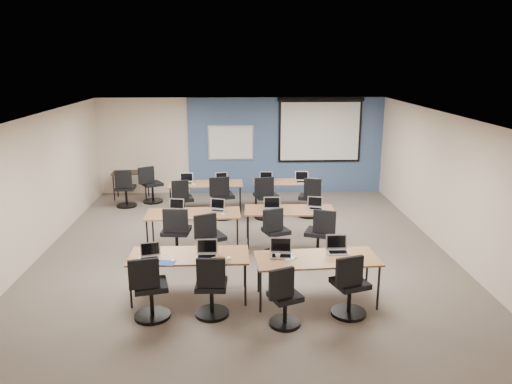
{
  "coord_description": "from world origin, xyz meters",
  "views": [
    {
      "loc": [
        -0.15,
        -9.45,
        3.73
      ],
      "look_at": [
        0.24,
        0.4,
        1.09
      ],
      "focal_mm": 35.0,
      "sensor_mm": 36.0,
      "label": 1
    }
  ],
  "objects_px": {
    "task_chair_7": "(319,238)",
    "laptop_10": "(266,180)",
    "laptop_2": "(281,252)",
    "task_chair_11": "(309,201)",
    "task_chair_5": "(210,242)",
    "task_chair_9": "(222,201)",
    "training_table_back_left": "(206,185)",
    "spare_chair_a": "(151,188)",
    "laptop_6": "(272,207)",
    "task_chair_10": "(266,201)",
    "laptop_3": "(337,248)",
    "laptop_7": "(315,206)",
    "laptop_8": "(186,181)",
    "training_table_front_right": "(317,260)",
    "spare_chair_b": "(126,192)",
    "whiteboard": "(231,143)",
    "laptop_4": "(176,208)",
    "task_chair_1": "(211,291)",
    "training_table_front_left": "(189,257)",
    "task_chair_0": "(150,293)",
    "laptop_1": "(207,252)",
    "laptop_0": "(150,255)",
    "training_table_mid_right": "(289,212)",
    "task_chair_8": "(183,202)",
    "laptop_11": "(302,179)",
    "task_chair_3": "(349,290)",
    "projector_screen": "(320,127)",
    "training_table_mid_left": "(193,215)",
    "task_chair_6": "(275,236)",
    "utility_table": "(131,175)",
    "task_chair_2": "(284,302)",
    "task_chair_4": "(176,237)",
    "laptop_5": "(218,208)"
  },
  "relations": [
    {
      "from": "laptop_0",
      "to": "laptop_3",
      "type": "relative_size",
      "value": 0.9
    },
    {
      "from": "task_chair_7",
      "to": "laptop_2",
      "type": "bearing_deg",
      "value": -97.62
    },
    {
      "from": "projector_screen",
      "to": "task_chair_11",
      "type": "distance_m",
      "value": 2.82
    },
    {
      "from": "task_chair_3",
      "to": "laptop_8",
      "type": "xyz_separation_m",
      "value": [
        -2.9,
        5.43,
        0.37
      ]
    },
    {
      "from": "laptop_2",
      "to": "task_chair_8",
      "type": "xyz_separation_m",
      "value": [
        -1.98,
        4.22,
        -0.39
      ]
    },
    {
      "from": "laptop_2",
      "to": "task_chair_11",
      "type": "relative_size",
      "value": 0.35
    },
    {
      "from": "training_table_front_left",
      "to": "task_chair_0",
      "type": "bearing_deg",
      "value": -127.53
    },
    {
      "from": "whiteboard",
      "to": "laptop_1",
      "type": "height_order",
      "value": "whiteboard"
    },
    {
      "from": "training_table_mid_right",
      "to": "task_chair_8",
      "type": "height_order",
      "value": "task_chair_8"
    },
    {
      "from": "laptop_3",
      "to": "spare_chair_b",
      "type": "height_order",
      "value": "spare_chair_b"
    },
    {
      "from": "task_chair_3",
      "to": "task_chair_5",
      "type": "distance_m",
      "value": 3.01
    },
    {
      "from": "task_chair_5",
      "to": "task_chair_9",
      "type": "height_order",
      "value": "task_chair_9"
    },
    {
      "from": "task_chair_5",
      "to": "task_chair_10",
      "type": "distance_m",
      "value": 2.94
    },
    {
      "from": "projector_screen",
      "to": "task_chair_4",
      "type": "bearing_deg",
      "value": -125.84
    },
    {
      "from": "whiteboard",
      "to": "task_chair_1",
      "type": "bearing_deg",
      "value": -91.91
    },
    {
      "from": "training_table_back_left",
      "to": "task_chair_10",
      "type": "relative_size",
      "value": 1.73
    },
    {
      "from": "whiteboard",
      "to": "laptop_4",
      "type": "height_order",
      "value": "whiteboard"
    },
    {
      "from": "laptop_7",
      "to": "laptop_8",
      "type": "height_order",
      "value": "laptop_8"
    },
    {
      "from": "training_table_front_right",
      "to": "spare_chair_b",
      "type": "distance_m",
      "value": 6.76
    },
    {
      "from": "training_table_front_right",
      "to": "laptop_6",
      "type": "bearing_deg",
      "value": 97.65
    },
    {
      "from": "laptop_6",
      "to": "task_chair_10",
      "type": "xyz_separation_m",
      "value": [
        -0.03,
        1.74,
        -0.36
      ]
    },
    {
      "from": "training_table_back_left",
      "to": "laptop_1",
      "type": "height_order",
      "value": "laptop_1"
    },
    {
      "from": "task_chair_11",
      "to": "task_chair_1",
      "type": "bearing_deg",
      "value": -97.33
    },
    {
      "from": "task_chair_8",
      "to": "utility_table",
      "type": "xyz_separation_m",
      "value": [
        -1.6,
        1.85,
        0.26
      ]
    },
    {
      "from": "laptop_2",
      "to": "task_chair_5",
      "type": "height_order",
      "value": "task_chair_5"
    },
    {
      "from": "task_chair_3",
      "to": "task_chair_6",
      "type": "xyz_separation_m",
      "value": [
        -0.91,
        2.43,
        -0.01
      ]
    },
    {
      "from": "task_chair_1",
      "to": "spare_chair_a",
      "type": "distance_m",
      "value": 6.47
    },
    {
      "from": "task_chair_2",
      "to": "task_chair_8",
      "type": "height_order",
      "value": "task_chair_8"
    },
    {
      "from": "training_table_back_left",
      "to": "spare_chair_a",
      "type": "height_order",
      "value": "spare_chair_a"
    },
    {
      "from": "laptop_0",
      "to": "task_chair_10",
      "type": "xyz_separation_m",
      "value": [
        2.05,
        4.19,
        -0.35
      ]
    },
    {
      "from": "laptop_2",
      "to": "laptop_3",
      "type": "xyz_separation_m",
      "value": [
        0.92,
        0.12,
        -0.0
      ]
    },
    {
      "from": "training_table_front_right",
      "to": "task_chair_7",
      "type": "distance_m",
      "value": 1.81
    },
    {
      "from": "training_table_front_left",
      "to": "laptop_0",
      "type": "relative_size",
      "value": 6.16
    },
    {
      "from": "task_chair_3",
      "to": "utility_table",
      "type": "height_order",
      "value": "task_chair_3"
    },
    {
      "from": "laptop_3",
      "to": "task_chair_3",
      "type": "relative_size",
      "value": 0.34
    },
    {
      "from": "training_table_mid_left",
      "to": "laptop_6",
      "type": "relative_size",
      "value": 5.48
    },
    {
      "from": "laptop_3",
      "to": "laptop_10",
      "type": "xyz_separation_m",
      "value": [
        -0.86,
        4.74,
        -0.0
      ]
    },
    {
      "from": "laptop_7",
      "to": "laptop_11",
      "type": "height_order",
      "value": "laptop_11"
    },
    {
      "from": "task_chair_1",
      "to": "task_chair_6",
      "type": "xyz_separation_m",
      "value": [
        1.13,
        2.36,
        -0.0
      ]
    },
    {
      "from": "task_chair_0",
      "to": "spare_chair_b",
      "type": "distance_m",
      "value": 6.06
    },
    {
      "from": "task_chair_0",
      "to": "laptop_3",
      "type": "distance_m",
      "value": 3.0
    },
    {
      "from": "laptop_5",
      "to": "laptop_6",
      "type": "xyz_separation_m",
      "value": [
        1.12,
        -0.03,
        0.01
      ]
    },
    {
      "from": "training_table_front_right",
      "to": "task_chair_7",
      "type": "height_order",
      "value": "task_chair_7"
    },
    {
      "from": "task_chair_10",
      "to": "laptop_11",
      "type": "xyz_separation_m",
      "value": [
        0.96,
        0.68,
        0.36
      ]
    },
    {
      "from": "task_chair_1",
      "to": "laptop_8",
      "type": "distance_m",
      "value": 5.45
    },
    {
      "from": "task_chair_7",
      "to": "laptop_10",
      "type": "relative_size",
      "value": 3.08
    },
    {
      "from": "laptop_4",
      "to": "task_chair_7",
      "type": "distance_m",
      "value": 2.95
    },
    {
      "from": "whiteboard",
      "to": "task_chair_10",
      "type": "distance_m",
      "value": 2.75
    },
    {
      "from": "laptop_3",
      "to": "laptop_11",
      "type": "distance_m",
      "value": 4.71
    },
    {
      "from": "training_table_mid_left",
      "to": "task_chair_0",
      "type": "distance_m",
      "value": 2.95
    }
  ]
}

